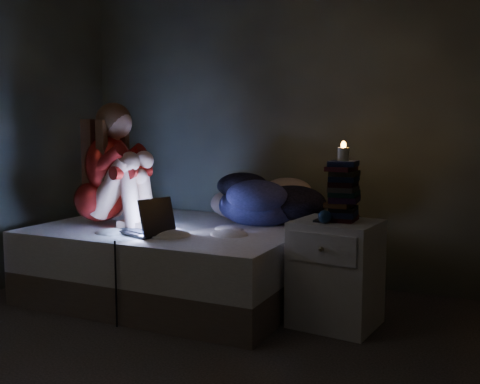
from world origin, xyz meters
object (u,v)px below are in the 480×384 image
Objects in this scene: nightstand at (336,273)px; woman at (99,164)px; candle at (343,152)px; phone at (322,220)px; bed at (175,261)px; laptop at (143,214)px.

woman is at bearing -170.40° from nightstand.
candle is (0.03, 0.02, 0.75)m from nightstand.
woman is 1.69m from phone.
bed is 2.11× the size of woman.
bed is at bearing 105.42° from laptop.
laptop is at bearing -18.67° from woman.
phone is at bearing -146.92° from candle.
nightstand is at bearing 1.68° from woman.
woman is 6.35× the size of phone.
phone is at bearing 0.14° from woman.
woman reaches higher than nightstand.
woman is 1.36× the size of nightstand.
candle is at bearing -4.00° from bed.
woman is 0.59m from laptop.
candle is (1.26, -0.09, 0.82)m from bed.
phone is (-0.10, -0.07, -0.41)m from candle.
woman is 11.11× the size of candle.
nightstand is at bearing -4.95° from bed.
woman reaches higher than laptop.
nightstand is at bearing -144.74° from candle.
bed is 1.24m from nightstand.
nightstand is at bearing 30.34° from laptop.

